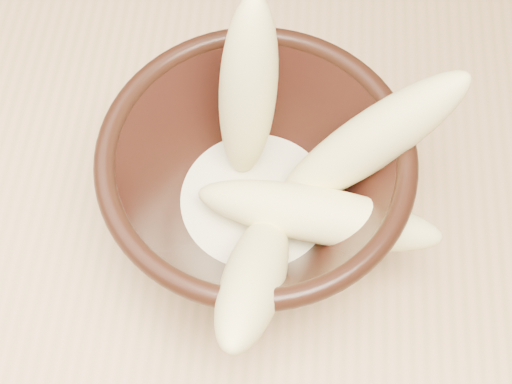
% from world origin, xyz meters
% --- Properties ---
extents(table, '(1.20, 0.80, 0.75)m').
position_xyz_m(table, '(0.00, 0.00, 0.67)').
color(table, tan).
rests_on(table, ground).
extents(bowl, '(0.22, 0.22, 0.12)m').
position_xyz_m(bowl, '(0.23, -0.03, 0.82)').
color(bowl, black).
rests_on(bowl, table).
extents(milk_puddle, '(0.13, 0.13, 0.02)m').
position_xyz_m(milk_puddle, '(0.23, -0.03, 0.79)').
color(milk_puddle, beige).
rests_on(milk_puddle, bowl).
extents(banana_upright, '(0.06, 0.09, 0.17)m').
position_xyz_m(banana_upright, '(0.22, 0.02, 0.87)').
color(banana_upright, '#F1E58E').
rests_on(banana_upright, bowl).
extents(banana_right, '(0.15, 0.08, 0.15)m').
position_xyz_m(banana_right, '(0.31, -0.01, 0.86)').
color(banana_right, '#F1E58E').
rests_on(banana_right, bowl).
extents(banana_across, '(0.19, 0.07, 0.06)m').
position_xyz_m(banana_across, '(0.28, -0.05, 0.83)').
color(banana_across, '#F1E58E').
rests_on(banana_across, bowl).
extents(banana_front, '(0.06, 0.16, 0.13)m').
position_xyz_m(banana_front, '(0.24, -0.11, 0.84)').
color(banana_front, '#F1E58E').
rests_on(banana_front, bowl).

